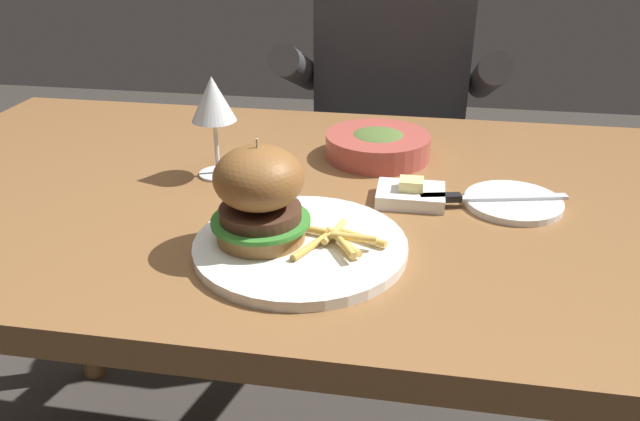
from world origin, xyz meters
name	(u,v)px	position (x,y,z in m)	size (l,w,h in m)	color
dining_table	(313,239)	(0.00, 0.00, 0.65)	(1.44, 0.79, 0.74)	brown
main_plate	(300,246)	(0.02, -0.19, 0.75)	(0.27, 0.27, 0.01)	white
burger_sandwich	(260,194)	(-0.03, -0.19, 0.82)	(0.13, 0.13, 0.13)	#9E6B38
fries_pile	(339,239)	(0.07, -0.19, 0.76)	(0.11, 0.10, 0.02)	gold
wine_glass	(213,103)	(-0.16, 0.03, 0.86)	(0.07, 0.07, 0.16)	silver
bread_plate	(513,202)	(0.30, -0.01, 0.74)	(0.14, 0.14, 0.01)	white
table_knife	(480,198)	(0.25, -0.02, 0.75)	(0.21, 0.06, 0.01)	silver
butter_dish	(411,194)	(0.15, -0.02, 0.75)	(0.10, 0.08, 0.04)	white
soup_bowl	(378,145)	(0.09, 0.15, 0.76)	(0.18, 0.18, 0.05)	#B24C42
diner_person	(389,149)	(0.08, 0.67, 0.56)	(0.51, 0.36, 1.18)	#282833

